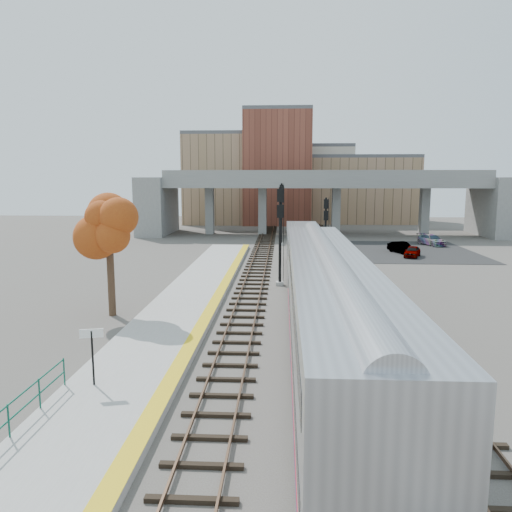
% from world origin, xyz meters
% --- Properties ---
extents(ground, '(160.00, 160.00, 0.00)m').
position_xyz_m(ground, '(0.00, 0.00, 0.00)').
color(ground, '#47423D').
rests_on(ground, ground).
extents(platform, '(4.50, 60.00, 0.35)m').
position_xyz_m(platform, '(-7.25, 0.00, 0.17)').
color(platform, '#9E9E99').
rests_on(platform, ground).
extents(yellow_strip, '(0.70, 60.00, 0.01)m').
position_xyz_m(yellow_strip, '(-5.35, 0.00, 0.35)').
color(yellow_strip, yellow).
rests_on(yellow_strip, platform).
extents(tracks, '(10.70, 95.00, 0.25)m').
position_xyz_m(tracks, '(0.93, 12.50, 0.08)').
color(tracks, black).
rests_on(tracks, ground).
extents(overpass, '(54.00, 12.00, 9.50)m').
position_xyz_m(overpass, '(4.92, 45.00, 5.81)').
color(overpass, slate).
rests_on(overpass, ground).
extents(buildings_far, '(43.00, 21.00, 20.60)m').
position_xyz_m(buildings_far, '(1.26, 66.57, 7.88)').
color(buildings_far, '#967457').
rests_on(buildings_far, ground).
extents(parking_lot, '(14.00, 18.00, 0.04)m').
position_xyz_m(parking_lot, '(14.00, 28.00, 0.02)').
color(parking_lot, black).
rests_on(parking_lot, ground).
extents(locomotive, '(3.02, 19.05, 4.10)m').
position_xyz_m(locomotive, '(1.00, 12.53, 2.28)').
color(locomotive, '#A8AAB2').
rests_on(locomotive, ground).
extents(coach, '(3.03, 25.00, 5.00)m').
position_xyz_m(coach, '(1.00, -10.08, 2.80)').
color(coach, '#A8AAB2').
rests_on(coach, ground).
extents(signal_mast_near, '(0.60, 0.64, 7.75)m').
position_xyz_m(signal_mast_near, '(-1.10, 8.44, 3.97)').
color(signal_mast_near, '#9E9E99').
rests_on(signal_mast_near, ground).
extents(signal_mast_mid, '(0.60, 0.64, 6.66)m').
position_xyz_m(signal_mast_mid, '(3.00, 15.42, 3.23)').
color(signal_mast_mid, '#9E9E99').
rests_on(signal_mast_mid, ground).
extents(signal_mast_far, '(0.60, 0.64, 7.77)m').
position_xyz_m(signal_mast_far, '(-1.10, 32.36, 3.98)').
color(signal_mast_far, '#9E9E99').
rests_on(signal_mast_far, ground).
extents(station_sign, '(0.88, 0.27, 2.27)m').
position_xyz_m(station_sign, '(-8.26, -11.91, 1.98)').
color(station_sign, black).
rests_on(station_sign, platform).
extents(tree, '(3.60, 3.60, 7.21)m').
position_xyz_m(tree, '(-11.37, -0.75, 5.35)').
color(tree, '#382619').
rests_on(tree, ground).
extents(car_a, '(2.64, 3.76, 1.19)m').
position_xyz_m(car_a, '(12.98, 23.42, 0.63)').
color(car_a, '#99999E').
rests_on(car_a, parking_lot).
extents(car_b, '(2.69, 4.04, 1.26)m').
position_xyz_m(car_b, '(12.48, 26.25, 0.67)').
color(car_b, '#99999E').
rests_on(car_b, parking_lot).
extents(car_c, '(3.16, 4.93, 1.33)m').
position_xyz_m(car_c, '(17.86, 33.29, 0.70)').
color(car_c, '#99999E').
rests_on(car_c, parking_lot).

